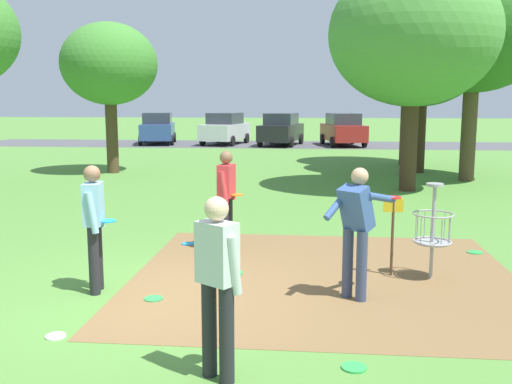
# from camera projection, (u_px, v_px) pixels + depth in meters

# --- Properties ---
(ground_plane) EXTENTS (160.00, 160.00, 0.00)m
(ground_plane) POSITION_uv_depth(u_px,v_px,m) (149.00, 298.00, 7.49)
(ground_plane) COLOR #518438
(dirt_tee_pad) EXTENTS (5.56, 5.14, 0.01)m
(dirt_tee_pad) POSITION_uv_depth(u_px,v_px,m) (324.00, 277.00, 8.39)
(dirt_tee_pad) COLOR brown
(dirt_tee_pad) RESTS_ON ground
(disc_golf_basket) EXTENTS (0.98, 0.58, 1.39)m
(disc_golf_basket) POSITION_uv_depth(u_px,v_px,m) (428.00, 227.00, 8.21)
(disc_golf_basket) COLOR #9E9EA3
(disc_golf_basket) RESTS_ON ground
(player_foreground_watching) EXTENTS (1.04, 0.71, 1.71)m
(player_foreground_watching) POSITION_uv_depth(u_px,v_px,m) (357.00, 224.00, 7.31)
(player_foreground_watching) COLOR #384260
(player_foreground_watching) RESTS_ON ground
(player_throwing) EXTENTS (0.43, 0.49, 1.71)m
(player_throwing) POSITION_uv_depth(u_px,v_px,m) (227.00, 194.00, 9.76)
(player_throwing) COLOR #232328
(player_throwing) RESTS_ON ground
(player_waiting_left) EXTENTS (0.42, 0.49, 1.71)m
(player_waiting_left) POSITION_uv_depth(u_px,v_px,m) (94.00, 221.00, 7.59)
(player_waiting_left) COLOR #232328
(player_waiting_left) RESTS_ON ground
(player_waiting_right) EXTENTS (0.48, 0.45, 1.71)m
(player_waiting_right) POSITION_uv_depth(u_px,v_px,m) (218.00, 278.00, 5.17)
(player_waiting_right) COLOR #232328
(player_waiting_right) RESTS_ON ground
(frisbee_near_basket) EXTENTS (0.24, 0.24, 0.02)m
(frisbee_near_basket) POSITION_uv_depth(u_px,v_px,m) (354.00, 367.00, 5.52)
(frisbee_near_basket) COLOR green
(frisbee_near_basket) RESTS_ON ground
(frisbee_by_tee) EXTENTS (0.22, 0.22, 0.02)m
(frisbee_by_tee) POSITION_uv_depth(u_px,v_px,m) (56.00, 336.00, 6.25)
(frisbee_by_tee) COLOR white
(frisbee_by_tee) RESTS_ON ground
(frisbee_far_right) EXTENTS (0.24, 0.24, 0.02)m
(frisbee_far_right) POSITION_uv_depth(u_px,v_px,m) (154.00, 299.00, 7.43)
(frisbee_far_right) COLOR green
(frisbee_far_right) RESTS_ON ground
(frisbee_scattered_a) EXTENTS (0.23, 0.23, 0.02)m
(frisbee_scattered_a) POSITION_uv_depth(u_px,v_px,m) (188.00, 244.00, 10.28)
(frisbee_scattered_a) COLOR #1E93DB
(frisbee_scattered_a) RESTS_ON ground
(frisbee_scattered_b) EXTENTS (0.26, 0.26, 0.02)m
(frisbee_scattered_b) POSITION_uv_depth(u_px,v_px,m) (475.00, 252.00, 9.70)
(frisbee_scattered_b) COLOR green
(frisbee_scattered_b) RESTS_ON ground
(tree_near_left) EXTENTS (4.66, 4.66, 6.34)m
(tree_near_left) POSITION_uv_depth(u_px,v_px,m) (414.00, 35.00, 15.76)
(tree_near_left) COLOR #422D1E
(tree_near_left) RESTS_ON ground
(tree_near_right) EXTENTS (4.81, 4.81, 6.87)m
(tree_near_right) POSITION_uv_depth(u_px,v_px,m) (475.00, 27.00, 17.77)
(tree_near_right) COLOR brown
(tree_near_right) RESTS_ON ground
(tree_mid_left) EXTENTS (3.33, 3.33, 5.22)m
(tree_mid_left) POSITION_uv_depth(u_px,v_px,m) (109.00, 65.00, 19.91)
(tree_mid_left) COLOR #4C3823
(tree_mid_left) RESTS_ON ground
(tree_mid_right) EXTENTS (4.40, 4.40, 6.57)m
(tree_mid_right) POSITION_uv_depth(u_px,v_px,m) (409.00, 45.00, 22.31)
(tree_mid_right) COLOR #4C3823
(tree_mid_right) RESTS_ON ground
(tree_far_left) EXTENTS (4.30, 4.30, 6.00)m
(tree_far_left) POSITION_uv_depth(u_px,v_px,m) (423.00, 54.00, 19.96)
(tree_far_left) COLOR #422D1E
(tree_far_left) RESTS_ON ground
(parking_lot_strip) EXTENTS (36.00, 6.00, 0.01)m
(parking_lot_strip) POSITION_uv_depth(u_px,v_px,m) (276.00, 144.00, 33.78)
(parking_lot_strip) COLOR #4C4C51
(parking_lot_strip) RESTS_ON ground
(parked_car_leftmost) EXTENTS (2.55, 4.46, 1.84)m
(parked_car_leftmost) POSITION_uv_depth(u_px,v_px,m) (158.00, 128.00, 34.17)
(parked_car_leftmost) COLOR #2D4784
(parked_car_leftmost) RESTS_ON ground
(parked_car_center_left) EXTENTS (2.60, 4.47, 1.84)m
(parked_car_center_left) POSITION_uv_depth(u_px,v_px,m) (225.00, 129.00, 33.74)
(parked_car_center_left) COLOR silver
(parked_car_center_left) RESTS_ON ground
(parked_car_center_right) EXTENTS (2.54, 4.46, 1.84)m
(parked_car_center_right) POSITION_uv_depth(u_px,v_px,m) (281.00, 129.00, 32.93)
(parked_car_center_right) COLOR black
(parked_car_center_right) RESTS_ON ground
(parked_car_rightmost) EXTENTS (2.57, 4.47, 1.84)m
(parked_car_rightmost) POSITION_uv_depth(u_px,v_px,m) (343.00, 129.00, 32.73)
(parked_car_rightmost) COLOR maroon
(parked_car_rightmost) RESTS_ON ground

